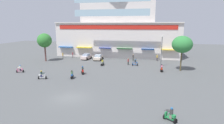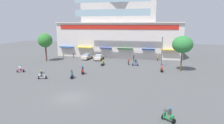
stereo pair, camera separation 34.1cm
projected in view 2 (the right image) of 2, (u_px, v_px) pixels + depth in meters
name	position (u px, v px, depth m)	size (l,w,h in m)	color
ground_plane	(99.00, 73.00, 36.57)	(128.00, 128.00, 0.00)	#525555
colonial_building	(120.00, 26.00, 57.92)	(36.09, 19.54, 20.82)	silver
plaza_tree_0	(45.00, 41.00, 47.57)	(3.61, 3.73, 7.21)	brown
plaza_tree_1	(183.00, 45.00, 37.05)	(4.05, 3.77, 7.19)	brown
parked_car_0	(87.00, 56.00, 50.98)	(2.47, 4.24, 1.53)	beige
parked_car_1	(99.00, 57.00, 50.00)	(2.61, 4.35, 1.40)	beige
scooter_rider_0	(135.00, 63.00, 42.87)	(1.42, 0.74, 1.59)	black
scooter_rider_1	(169.00, 116.00, 18.07)	(1.37, 1.26, 1.51)	black
scooter_rider_2	(162.00, 69.00, 37.39)	(0.56, 1.40, 1.52)	black
scooter_rider_3	(42.00, 75.00, 32.41)	(1.47, 0.87, 1.55)	black
scooter_rider_4	(72.00, 75.00, 32.78)	(0.94, 1.40, 1.51)	black
scooter_rider_5	(83.00, 71.00, 35.71)	(1.04, 1.41, 1.57)	black
scooter_rider_6	(103.00, 63.00, 43.11)	(0.57, 1.38, 1.56)	black
scooter_rider_7	(21.00, 69.00, 36.98)	(1.43, 0.93, 1.54)	black
pedestrian_0	(63.00, 55.00, 52.34)	(0.37, 0.37, 1.65)	#696051
pedestrian_1	(134.00, 57.00, 48.96)	(0.49, 0.49, 1.66)	black
pedestrian_2	(129.00, 61.00, 43.61)	(0.49, 0.49, 1.61)	black
pedestrian_3	(158.00, 57.00, 48.55)	(0.39, 0.39, 1.69)	black
pedestrian_4	(73.00, 54.00, 53.32)	(0.44, 0.44, 1.70)	#4F3D44
streetlamp_near	(162.00, 49.00, 41.25)	(0.40, 0.40, 6.99)	#474C51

